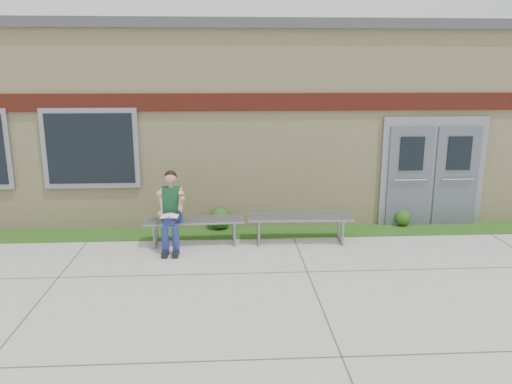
{
  "coord_description": "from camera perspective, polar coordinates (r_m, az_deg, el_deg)",
  "views": [
    {
      "loc": [
        -0.28,
        -7.05,
        3.2
      ],
      "look_at": [
        0.22,
        1.7,
        1.07
      ],
      "focal_mm": 35.0,
      "sensor_mm": 36.0,
      "label": 1
    }
  ],
  "objects": [
    {
      "name": "shrub_mid",
      "position": [
        10.34,
        -4.11,
        -3.03
      ],
      "size": [
        0.44,
        0.44,
        0.44
      ],
      "primitive_type": "sphere",
      "color": "#254412",
      "rests_on": "grass_strip"
    },
    {
      "name": "school_building",
      "position": [
        13.09,
        -2.09,
        8.84
      ],
      "size": [
        16.2,
        6.22,
        4.2
      ],
      "color": "beige",
      "rests_on": "ground"
    },
    {
      "name": "bench_left",
      "position": [
        9.5,
        -7.02,
        -3.76
      ],
      "size": [
        1.87,
        0.6,
        0.48
      ],
      "rotation": [
        0.0,
        0.0,
        0.05
      ],
      "color": "gray",
      "rests_on": "ground"
    },
    {
      "name": "bench_right",
      "position": [
        9.57,
        5.03,
        -3.43
      ],
      "size": [
        1.99,
        0.61,
        0.51
      ],
      "rotation": [
        0.0,
        0.0,
        -0.03
      ],
      "color": "gray",
      "rests_on": "ground"
    },
    {
      "name": "shrub_east",
      "position": [
        10.98,
        16.42,
        -2.85
      ],
      "size": [
        0.33,
        0.33,
        0.33
      ],
      "primitive_type": "sphere",
      "color": "#254412",
      "rests_on": "grass_strip"
    },
    {
      "name": "grass_strip",
      "position": [
        10.17,
        -1.56,
        -4.63
      ],
      "size": [
        16.0,
        0.8,
        0.02
      ],
      "primitive_type": "cube",
      "color": "#254412",
      "rests_on": "ground"
    },
    {
      "name": "ground",
      "position": [
        7.75,
        -0.95,
        -10.73
      ],
      "size": [
        80.0,
        80.0,
        0.0
      ],
      "primitive_type": "plane",
      "color": "#9E9E99",
      "rests_on": "ground"
    },
    {
      "name": "girl",
      "position": [
        9.23,
        -9.68,
        -1.94
      ],
      "size": [
        0.52,
        0.86,
        1.44
      ],
      "rotation": [
        0.0,
        0.0,
        -0.02
      ],
      "color": "navy",
      "rests_on": "ground"
    }
  ]
}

